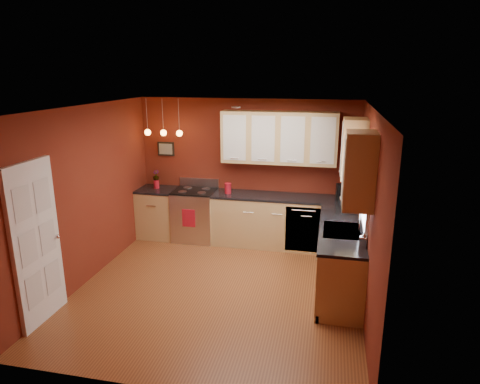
% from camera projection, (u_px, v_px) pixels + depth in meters
% --- Properties ---
extents(floor, '(4.20, 4.20, 0.00)m').
position_uv_depth(floor, '(218.00, 289.00, 6.23)').
color(floor, brown).
rests_on(floor, ground).
extents(ceiling, '(4.00, 4.20, 0.02)m').
position_uv_depth(ceiling, '(216.00, 108.00, 5.52)').
color(ceiling, silver).
rests_on(ceiling, wall_back).
extents(wall_back, '(4.00, 0.02, 2.60)m').
position_uv_depth(wall_back, '(247.00, 171.00, 7.85)').
color(wall_back, maroon).
rests_on(wall_back, floor).
extents(wall_front, '(4.00, 0.02, 2.60)m').
position_uv_depth(wall_front, '(158.00, 271.00, 3.90)').
color(wall_front, maroon).
rests_on(wall_front, floor).
extents(wall_left, '(0.02, 4.20, 2.60)m').
position_uv_depth(wall_left, '(86.00, 195.00, 6.28)').
color(wall_left, maroon).
rests_on(wall_left, floor).
extents(wall_right, '(0.02, 4.20, 2.60)m').
position_uv_depth(wall_right, '(368.00, 214.00, 5.47)').
color(wall_right, maroon).
rests_on(wall_right, floor).
extents(base_cabinets_back_left, '(0.70, 0.60, 0.90)m').
position_uv_depth(base_cabinets_back_left, '(159.00, 213.00, 8.13)').
color(base_cabinets_back_left, tan).
rests_on(base_cabinets_back_left, floor).
extents(base_cabinets_back_right, '(2.54, 0.60, 0.90)m').
position_uv_depth(base_cabinets_back_right, '(283.00, 222.00, 7.65)').
color(base_cabinets_back_right, tan).
rests_on(base_cabinets_back_right, floor).
extents(base_cabinets_right, '(0.60, 2.10, 0.90)m').
position_uv_depth(base_cabinets_right, '(339.00, 258.00, 6.19)').
color(base_cabinets_right, tan).
rests_on(base_cabinets_right, floor).
extents(counter_back_left, '(0.70, 0.62, 0.04)m').
position_uv_depth(counter_back_left, '(157.00, 190.00, 8.00)').
color(counter_back_left, black).
rests_on(counter_back_left, base_cabinets_back_left).
extents(counter_back_right, '(2.54, 0.62, 0.04)m').
position_uv_depth(counter_back_right, '(284.00, 197.00, 7.53)').
color(counter_back_right, black).
rests_on(counter_back_right, base_cabinets_back_right).
extents(counter_right, '(0.62, 2.10, 0.04)m').
position_uv_depth(counter_right, '(342.00, 228.00, 6.06)').
color(counter_right, black).
rests_on(counter_right, base_cabinets_right).
extents(gas_range, '(0.76, 0.64, 1.11)m').
position_uv_depth(gas_range, '(195.00, 215.00, 7.98)').
color(gas_range, silver).
rests_on(gas_range, floor).
extents(dishwasher_front, '(0.60, 0.02, 0.80)m').
position_uv_depth(dishwasher_front, '(303.00, 230.00, 7.31)').
color(dishwasher_front, silver).
rests_on(dishwasher_front, base_cabinets_back_right).
extents(sink, '(0.50, 0.70, 0.33)m').
position_uv_depth(sink, '(342.00, 232.00, 5.92)').
color(sink, gray).
rests_on(sink, counter_right).
extents(window, '(0.06, 1.02, 1.22)m').
position_uv_depth(window, '(367.00, 179.00, 5.66)').
color(window, white).
rests_on(window, wall_right).
extents(door_left_wall, '(0.12, 0.82, 2.05)m').
position_uv_depth(door_left_wall, '(36.00, 244.00, 5.22)').
color(door_left_wall, white).
rests_on(door_left_wall, floor).
extents(upper_cabinets_back, '(2.00, 0.35, 0.90)m').
position_uv_depth(upper_cabinets_back, '(279.00, 138.00, 7.39)').
color(upper_cabinets_back, tan).
rests_on(upper_cabinets_back, wall_back).
extents(upper_cabinets_right, '(0.35, 1.95, 0.90)m').
position_uv_depth(upper_cabinets_right, '(356.00, 158.00, 5.64)').
color(upper_cabinets_right, tan).
rests_on(upper_cabinets_right, wall_right).
extents(wall_picture, '(0.32, 0.03, 0.26)m').
position_uv_depth(wall_picture, '(166.00, 149.00, 8.05)').
color(wall_picture, black).
rests_on(wall_picture, wall_back).
extents(pendant_lights, '(0.71, 0.11, 0.66)m').
position_uv_depth(pendant_lights, '(163.00, 132.00, 7.62)').
color(pendant_lights, gray).
rests_on(pendant_lights, ceiling).
extents(red_canister, '(0.12, 0.12, 0.19)m').
position_uv_depth(red_canister, '(228.00, 188.00, 7.67)').
color(red_canister, '#AB1221').
rests_on(red_canister, counter_back_right).
extents(red_vase, '(0.10, 0.10, 0.16)m').
position_uv_depth(red_vase, '(156.00, 184.00, 8.01)').
color(red_vase, '#AB1221').
rests_on(red_vase, counter_back_left).
extents(flowers, '(0.12, 0.12, 0.20)m').
position_uv_depth(flowers, '(156.00, 176.00, 7.97)').
color(flowers, '#AB1221').
rests_on(flowers, red_vase).
extents(coffee_maker, '(0.21, 0.20, 0.27)m').
position_uv_depth(coffee_maker, '(342.00, 193.00, 7.29)').
color(coffee_maker, black).
rests_on(coffee_maker, counter_back_right).
extents(soap_pump, '(0.11, 0.12, 0.21)m').
position_uv_depth(soap_pump, '(364.00, 239.00, 5.32)').
color(soap_pump, silver).
rests_on(soap_pump, counter_right).
extents(dish_towel, '(0.24, 0.02, 0.32)m').
position_uv_depth(dish_towel, '(189.00, 218.00, 7.66)').
color(dish_towel, '#AB1221').
rests_on(dish_towel, gas_range).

